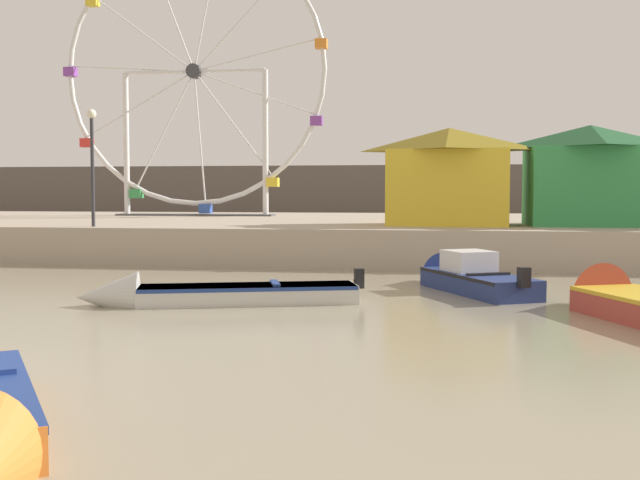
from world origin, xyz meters
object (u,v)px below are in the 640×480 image
at_px(carnival_booth_yellow_awning, 449,175).
at_px(promenade_lamp_near, 92,150).
at_px(motorboat_faded_red, 630,302).
at_px(motorboat_navy_blue, 462,276).
at_px(carnival_booth_green_kiosk, 590,174).
at_px(ferris_wheel_white_frame, 194,76).
at_px(motorboat_pale_grey, 198,294).

bearing_deg(carnival_booth_yellow_awning, promenade_lamp_near, -162.58).
bearing_deg(motorboat_faded_red, motorboat_navy_blue, 17.76).
bearing_deg(motorboat_navy_blue, promenade_lamp_near, 40.89).
height_order(motorboat_navy_blue, carnival_booth_green_kiosk, carnival_booth_green_kiosk).
distance_m(ferris_wheel_white_frame, carnival_booth_yellow_awning, 16.05).
distance_m(motorboat_navy_blue, carnival_booth_yellow_awning, 8.44).
bearing_deg(motorboat_faded_red, carnival_booth_green_kiosk, -28.31).
height_order(carnival_booth_yellow_awning, carnival_booth_green_kiosk, carnival_booth_green_kiosk).
xyz_separation_m(ferris_wheel_white_frame, carnival_booth_yellow_awning, (12.20, -9.11, -5.05)).
xyz_separation_m(motorboat_pale_grey, promenade_lamp_near, (-6.45, 8.63, 3.62)).
bearing_deg(ferris_wheel_white_frame, promenade_lamp_near, -88.47).
xyz_separation_m(carnival_booth_yellow_awning, carnival_booth_green_kiosk, (4.83, 0.50, 0.04)).
bearing_deg(carnival_booth_green_kiosk, promenade_lamp_near, -168.98).
height_order(motorboat_navy_blue, ferris_wheel_white_frame, ferris_wheel_white_frame).
bearing_deg(carnival_booth_yellow_awning, carnival_booth_green_kiosk, 9.51).
bearing_deg(motorboat_pale_grey, promenade_lamp_near, -70.09).
xyz_separation_m(motorboat_faded_red, ferris_wheel_white_frame, (-15.63, 20.91, 7.80)).
distance_m(motorboat_navy_blue, promenade_lamp_near, 13.64).
height_order(motorboat_faded_red, promenade_lamp_near, promenade_lamp_near).
bearing_deg(carnival_booth_yellow_awning, motorboat_pale_grey, -111.57).
distance_m(motorboat_pale_grey, motorboat_navy_blue, 6.74).
distance_m(motorboat_pale_grey, carnival_booth_yellow_awning, 13.07).
distance_m(motorboat_navy_blue, ferris_wheel_white_frame, 22.55).
bearing_deg(motorboat_faded_red, carnival_booth_yellow_awning, -5.62).
height_order(motorboat_pale_grey, motorboat_navy_blue, motorboat_navy_blue).
xyz_separation_m(motorboat_pale_grey, carnival_booth_green_kiosk, (10.26, 12.05, 2.85)).
relative_size(motorboat_pale_grey, carnival_booth_yellow_awning, 1.30).
distance_m(motorboat_pale_grey, carnival_booth_green_kiosk, 16.08).
bearing_deg(motorboat_faded_red, motorboat_pale_grey, 66.64).
xyz_separation_m(carnival_booth_yellow_awning, promenade_lamp_near, (-11.88, -2.92, 0.81)).
relative_size(motorboat_pale_grey, ferris_wheel_white_frame, 0.45).
height_order(motorboat_faded_red, ferris_wheel_white_frame, ferris_wheel_white_frame).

